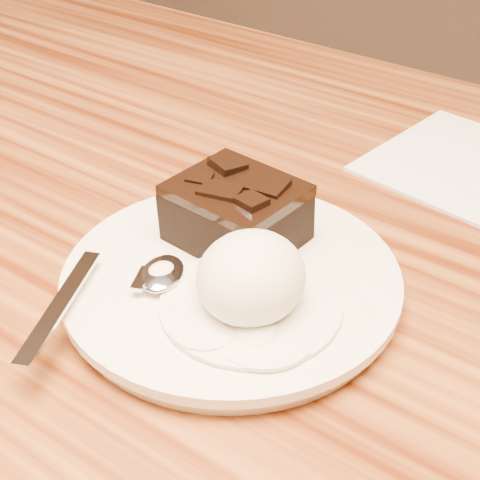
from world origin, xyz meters
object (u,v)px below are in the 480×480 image
Objects in this scene: brownie at (236,217)px; napkin at (472,166)px; plate at (231,284)px; ice_cream_scoop at (251,277)px; spoon at (162,276)px.

napkin is at bearing 69.35° from brownie.
ice_cream_scoop is (0.03, -0.02, 0.03)m from plate.
brownie is at bearing 133.45° from ice_cream_scoop.
plate reaches higher than napkin.
plate is 3.23× the size of ice_cream_scoop.
brownie is at bearing 56.93° from spoon.
plate is 0.05m from ice_cream_scoop.
brownie is at bearing 121.44° from plate.
plate is at bearing 145.91° from ice_cream_scoop.
ice_cream_scoop is at bearing -96.99° from napkin.
brownie is 0.52× the size of napkin.
ice_cream_scoop reaches higher than plate.
spoon is at bearing -108.13° from napkin.
plate is 0.05m from spoon.
ice_cream_scoop reaches higher than brownie.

